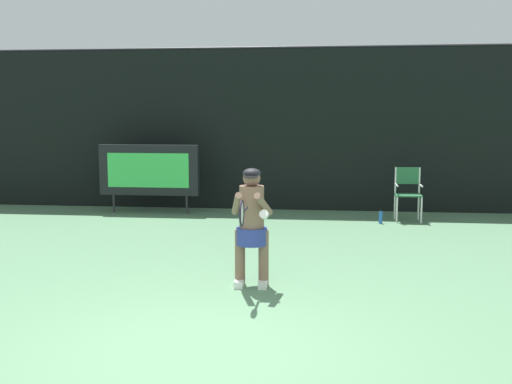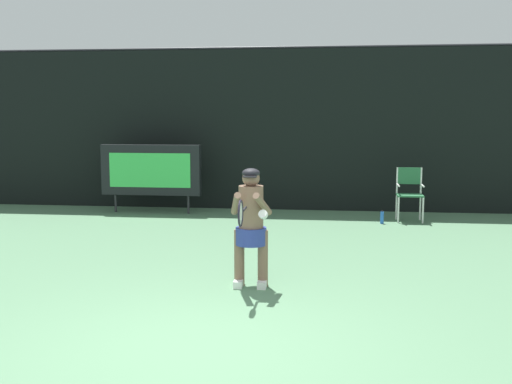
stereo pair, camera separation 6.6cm
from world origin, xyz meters
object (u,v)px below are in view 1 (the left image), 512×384
at_px(umpire_chair, 408,191).
at_px(tennis_player, 252,222).
at_px(tennis_racket, 242,213).
at_px(scoreboard, 149,170).
at_px(water_bottle, 381,217).

height_order(umpire_chair, tennis_player, tennis_player).
height_order(umpire_chair, tennis_racket, tennis_racket).
xyz_separation_m(scoreboard, tennis_player, (2.94, -5.51, -0.12)).
bearing_deg(umpire_chair, scoreboard, 176.30).
height_order(umpire_chair, water_bottle, umpire_chair).
relative_size(tennis_player, tennis_racket, 2.49).
bearing_deg(umpire_chair, tennis_racket, -114.00).
xyz_separation_m(umpire_chair, tennis_racket, (-2.59, -5.82, 0.43)).
relative_size(scoreboard, umpire_chair, 2.04).
distance_m(scoreboard, tennis_racket, 6.83).
xyz_separation_m(scoreboard, tennis_racket, (2.91, -6.18, 0.10)).
bearing_deg(scoreboard, tennis_player, -61.96).
distance_m(scoreboard, umpire_chair, 5.52).
bearing_deg(tennis_player, umpire_chair, 63.56).
bearing_deg(water_bottle, tennis_player, -112.74).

